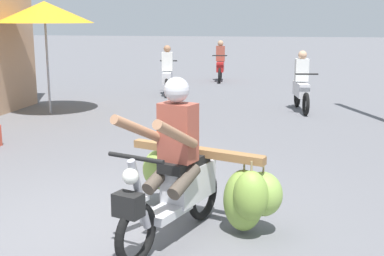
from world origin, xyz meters
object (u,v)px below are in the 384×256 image
at_px(motorbike_main_loaded, 203,181).
at_px(motorbike_distant_far_ahead, 220,65).
at_px(motorbike_distant_ahead_right, 168,75).
at_px(market_umbrella_near_shop, 45,12).
at_px(motorbike_distant_ahead_left, 301,87).

height_order(motorbike_main_loaded, motorbike_distant_far_ahead, motorbike_main_loaded).
distance_m(motorbike_distant_ahead_right, motorbike_distant_far_ahead, 3.71).
height_order(motorbike_distant_far_ahead, market_umbrella_near_shop, market_umbrella_near_shop).
bearing_deg(market_umbrella_near_shop, motorbike_distant_ahead_left, 14.34).
distance_m(motorbike_main_loaded, market_umbrella_near_shop, 7.57).
relative_size(motorbike_distant_ahead_right, market_umbrella_near_shop, 0.65).
xyz_separation_m(motorbike_distant_ahead_right, motorbike_distant_far_ahead, (1.03, 3.56, 0.00)).
bearing_deg(market_umbrella_near_shop, motorbike_distant_far_ahead, 66.53).
xyz_separation_m(motorbike_main_loaded, motorbike_distant_far_ahead, (-1.50, 12.74, 0.04)).
height_order(motorbike_main_loaded, motorbike_distant_ahead_left, motorbike_main_loaded).
distance_m(motorbike_main_loaded, motorbike_distant_ahead_right, 9.53).
bearing_deg(motorbike_main_loaded, motorbike_distant_ahead_left, 81.23).
distance_m(motorbike_distant_ahead_left, motorbike_distant_ahead_right, 4.12).
bearing_deg(motorbike_distant_far_ahead, motorbike_distant_ahead_left, -64.37).
relative_size(motorbike_main_loaded, motorbike_distant_ahead_right, 1.25).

